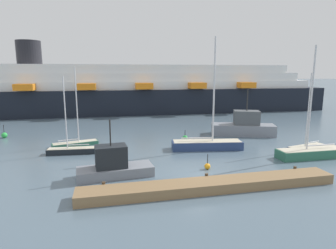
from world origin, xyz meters
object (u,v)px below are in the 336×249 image
object	(u,v)px
sailboat_1	(207,144)
cruise_ship	(115,91)
sailboat_0	(311,152)
fishing_boat_0	(114,165)
sailboat_4	(72,150)
channel_buoy_0	(4,135)
sailboat_3	(307,146)
channel_buoy_1	(185,138)
fishing_boat_1	(244,126)
channel_buoy_2	(207,166)
sailboat_2	(75,142)

from	to	relation	value
sailboat_1	cruise_ship	world-z (taller)	cruise_ship
sailboat_0	fishing_boat_0	size ratio (longest dim) A/B	1.74
sailboat_4	cruise_ship	world-z (taller)	cruise_ship
sailboat_4	channel_buoy_0	bearing A→B (deg)	-41.02
sailboat_3	channel_buoy_1	xyz separation A→B (m)	(-11.78, 6.53, -0.02)
fishing_boat_1	cruise_ship	bearing A→B (deg)	140.65
channel_buoy_1	channel_buoy_2	xyz separation A→B (m)	(-0.92, -10.22, -0.07)
sailboat_0	sailboat_3	bearing A→B (deg)	-122.37
fishing_boat_0	fishing_boat_1	bearing A→B (deg)	-151.00
sailboat_0	sailboat_1	distance (m)	10.13
sailboat_4	channel_buoy_2	distance (m)	13.98
sailboat_3	cruise_ship	bearing A→B (deg)	-73.35
channel_buoy_1	channel_buoy_2	size ratio (longest dim) A/B	0.98
cruise_ship	fishing_boat_1	bearing A→B (deg)	-57.77
sailboat_4	channel_buoy_0	size ratio (longest dim) A/B	4.62
sailboat_2	cruise_ship	size ratio (longest dim) A/B	0.10
sailboat_0	channel_buoy_1	bearing A→B (deg)	-42.25
channel_buoy_2	sailboat_0	bearing A→B (deg)	5.03
sailboat_4	channel_buoy_2	bearing A→B (deg)	152.29
sailboat_2	fishing_boat_0	xyz separation A→B (m)	(3.93, -10.61, 0.51)
sailboat_0	sailboat_1	bearing A→B (deg)	-29.89
sailboat_3	sailboat_4	size ratio (longest dim) A/B	1.04
sailboat_1	sailboat_4	size ratio (longest dim) A/B	1.51
channel_buoy_1	cruise_ship	distance (m)	28.40
sailboat_0	sailboat_2	xyz separation A→B (m)	(-22.70, 9.62, -0.16)
sailboat_3	channel_buoy_0	world-z (taller)	sailboat_3
sailboat_1	fishing_boat_0	bearing A→B (deg)	-140.00
channel_buoy_0	channel_buoy_2	distance (m)	26.71
sailboat_1	channel_buoy_1	bearing A→B (deg)	115.89
sailboat_2	channel_buoy_2	world-z (taller)	sailboat_2
sailboat_1	channel_buoy_1	world-z (taller)	sailboat_1
sailboat_0	channel_buoy_1	distance (m)	13.64
channel_buoy_0	sailboat_4	bearing A→B (deg)	-45.41
sailboat_4	fishing_boat_0	world-z (taller)	sailboat_4
fishing_boat_0	cruise_ship	size ratio (longest dim) A/B	0.07
channel_buoy_1	sailboat_3	bearing A→B (deg)	-29.01
sailboat_0	channel_buoy_1	size ratio (longest dim) A/B	8.09
sailboat_4	channel_buoy_2	xyz separation A→B (m)	(11.84, -7.43, -0.14)
fishing_boat_0	channel_buoy_2	world-z (taller)	fishing_boat_0
sailboat_4	sailboat_3	bearing A→B (deg)	175.73
fishing_boat_0	channel_buoy_2	bearing A→B (deg)	174.99
sailboat_1	sailboat_2	world-z (taller)	sailboat_1
fishing_boat_0	cruise_ship	xyz separation A→B (m)	(1.45, 37.38, 3.52)
cruise_ship	sailboat_0	bearing A→B (deg)	-63.71
sailboat_1	cruise_ship	size ratio (longest dim) A/B	0.13
sailboat_4	channel_buoy_1	distance (m)	13.06
fishing_boat_0	channel_buoy_0	xyz separation A→B (m)	(-13.07, 16.65, -0.56)
sailboat_4	channel_buoy_1	xyz separation A→B (m)	(12.76, 2.79, -0.07)
channel_buoy_1	sailboat_2	bearing A→B (deg)	178.37
sailboat_2	fishing_boat_0	world-z (taller)	sailboat_2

